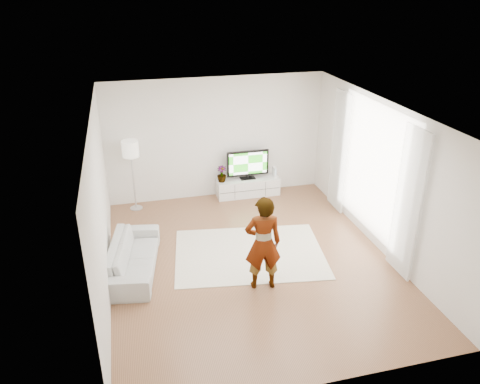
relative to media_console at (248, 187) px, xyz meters
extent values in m
plane|color=#8F5F40|center=(-0.70, -2.76, -0.21)|extent=(6.00, 6.00, 0.00)
plane|color=white|center=(-0.70, -2.76, 2.59)|extent=(6.00, 6.00, 0.00)
cube|color=silver|center=(-3.20, -2.76, 1.19)|extent=(0.02, 6.00, 2.80)
cube|color=silver|center=(1.80, -2.76, 1.19)|extent=(0.02, 6.00, 2.80)
cube|color=silver|center=(-0.70, 0.24, 1.19)|extent=(5.00, 0.02, 2.80)
cube|color=silver|center=(-0.70, -5.76, 1.19)|extent=(5.00, 0.02, 2.80)
cube|color=white|center=(1.78, -2.46, 1.24)|extent=(0.01, 2.60, 2.50)
cube|color=white|center=(1.70, -3.76, 1.14)|extent=(0.04, 0.70, 2.60)
cube|color=white|center=(1.70, -1.16, 1.14)|extent=(0.04, 0.70, 2.60)
cube|color=white|center=(0.00, 0.00, 0.00)|extent=(1.49, 0.42, 0.42)
cube|color=black|center=(0.00, -0.21, 0.00)|extent=(1.44, 0.00, 0.01)
cube|color=black|center=(-0.37, -0.21, 0.00)|extent=(0.01, 0.00, 0.37)
cube|color=black|center=(0.37, -0.21, 0.00)|extent=(0.01, 0.00, 0.37)
cube|color=black|center=(0.00, 0.03, 0.22)|extent=(0.35, 0.20, 0.02)
cube|color=black|center=(0.00, 0.03, 0.26)|extent=(0.07, 0.04, 0.07)
cube|color=black|center=(0.00, 0.03, 0.60)|extent=(0.99, 0.05, 0.60)
cube|color=green|center=(0.00, 0.00, 0.60)|extent=(0.90, 0.01, 0.51)
cube|color=white|center=(0.65, 0.00, 0.32)|extent=(0.06, 0.17, 0.23)
cube|color=#4CB2FF|center=(0.65, -0.09, 0.34)|extent=(0.01, 0.00, 0.13)
imported|color=#3F7238|center=(-0.63, 0.00, 0.40)|extent=(0.22, 0.22, 0.38)
cube|color=silver|center=(-0.66, -2.53, -0.20)|extent=(3.03, 2.37, 0.01)
imported|color=#334772|center=(-0.72, -3.57, 0.63)|extent=(0.65, 0.47, 1.65)
imported|color=silver|center=(-2.78, -2.55, 0.07)|extent=(1.07, 2.03, 0.56)
cylinder|color=silver|center=(-2.63, -0.06, -0.20)|extent=(0.28, 0.28, 0.02)
cylinder|color=silver|center=(-2.63, -0.06, 0.43)|extent=(0.04, 0.04, 1.23)
cylinder|color=white|center=(-2.63, -0.06, 1.21)|extent=(0.35, 0.35, 0.34)
camera|label=1|loc=(-2.68, -9.78, 4.53)|focal=35.00mm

